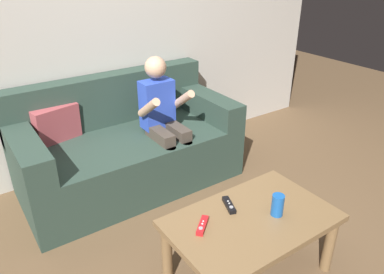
# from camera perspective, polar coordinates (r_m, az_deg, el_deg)

# --- Properties ---
(wall_back) EXTENTS (4.62, 0.05, 2.50)m
(wall_back) POSITION_cam_1_polar(r_m,az_deg,el_deg) (2.98, -15.47, 17.79)
(wall_back) COLOR beige
(wall_back) RESTS_ON ground
(couch) EXTENTS (1.63, 0.80, 0.81)m
(couch) POSITION_cam_1_polar(r_m,az_deg,el_deg) (2.93, -10.07, -1.62)
(couch) COLOR #2D4238
(couch) RESTS_ON ground
(person_seated_on_couch) EXTENTS (0.34, 0.42, 1.00)m
(person_seated_on_couch) POSITION_cam_1_polar(r_m,az_deg,el_deg) (2.76, -4.40, 3.19)
(person_seated_on_couch) COLOR #4C4238
(person_seated_on_couch) RESTS_ON ground
(coffee_table) EXTENTS (0.89, 0.56, 0.39)m
(coffee_table) POSITION_cam_1_polar(r_m,az_deg,el_deg) (2.07, 9.10, -13.55)
(coffee_table) COLOR brown
(coffee_table) RESTS_ON ground
(game_remote_red_near_edge) EXTENTS (0.13, 0.12, 0.03)m
(game_remote_red_near_edge) POSITION_cam_1_polar(r_m,az_deg,el_deg) (1.95, 1.61, -13.44)
(game_remote_red_near_edge) COLOR red
(game_remote_red_near_edge) RESTS_ON coffee_table
(game_remote_black_center) EXTENTS (0.08, 0.14, 0.03)m
(game_remote_black_center) POSITION_cam_1_polar(r_m,az_deg,el_deg) (2.09, 5.70, -10.36)
(game_remote_black_center) COLOR black
(game_remote_black_center) RESTS_ON coffee_table
(soda_can) EXTENTS (0.07, 0.07, 0.12)m
(soda_can) POSITION_cam_1_polar(r_m,az_deg,el_deg) (2.05, 13.02, -10.16)
(soda_can) COLOR #1959B2
(soda_can) RESTS_ON coffee_table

